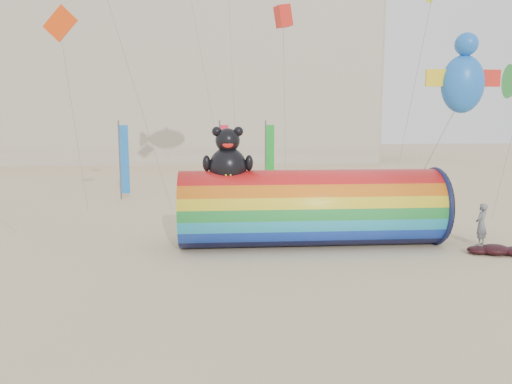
{
  "coord_description": "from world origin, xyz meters",
  "views": [
    {
      "loc": [
        -1.07,
        -18.54,
        5.44
      ],
      "look_at": [
        0.5,
        1.5,
        2.4
      ],
      "focal_mm": 35.0,
      "sensor_mm": 36.0,
      "label": 1
    }
  ],
  "objects": [
    {
      "name": "kite_handler",
      "position": [
        10.09,
        1.36,
        0.91
      ],
      "size": [
        0.79,
        0.76,
        1.82
      ],
      "primitive_type": "imported",
      "rotation": [
        0.0,
        0.0,
        3.83
      ],
      "color": "slate",
      "rests_on": "ground"
    },
    {
      "name": "festival_banners",
      "position": [
        -1.8,
        14.93,
        2.64
      ],
      "size": [
        10.32,
        0.5,
        5.2
      ],
      "color": "#59595E",
      "rests_on": "ground"
    },
    {
      "name": "ground",
      "position": [
        0.0,
        0.0,
        0.0
      ],
      "size": [
        160.0,
        160.0,
        0.0
      ],
      "primitive_type": "plane",
      "color": "#CCB58C",
      "rests_on": "ground"
    },
    {
      "name": "fabric_bundle",
      "position": [
        10.13,
        -0.03,
        0.17
      ],
      "size": [
        2.62,
        1.35,
        0.41
      ],
      "color": "#34090F",
      "rests_on": "ground"
    },
    {
      "name": "windsock_assembly",
      "position": [
        2.87,
        2.05,
        1.7
      ],
      "size": [
        11.11,
        3.38,
        5.12
      ],
      "color": "red",
      "rests_on": "ground"
    },
    {
      "name": "hotel_building",
      "position": [
        -12.0,
        45.95,
        10.31
      ],
      "size": [
        60.4,
        15.4,
        20.6
      ],
      "color": "#B7AD99",
      "rests_on": "ground"
    }
  ]
}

